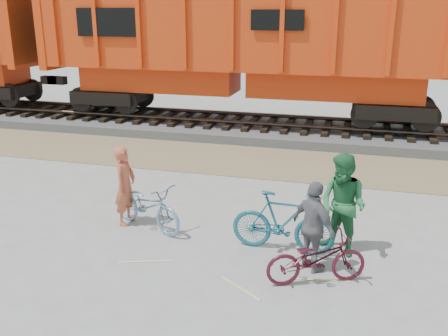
{
  "coord_description": "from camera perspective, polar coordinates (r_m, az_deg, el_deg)",
  "views": [
    {
      "loc": [
        2.39,
        -7.83,
        4.15
      ],
      "look_at": [
        -0.23,
        1.5,
        1.06
      ],
      "focal_mm": 40.0,
      "sensor_mm": 36.0,
      "label": 1
    }
  ],
  "objects": [
    {
      "name": "person_woman",
      "position": [
        8.28,
        10.22,
        -6.66
      ],
      "size": [
        0.94,
        0.87,
        1.55
      ],
      "primitive_type": "imported",
      "rotation": [
        0.0,
        0.0,
        2.44
      ],
      "color": "slate",
      "rests_on": "ground"
    },
    {
      "name": "gravel_strip",
      "position": [
        14.16,
        5.26,
        0.63
      ],
      "size": [
        120.0,
        3.0,
        0.02
      ],
      "primitive_type": "cube",
      "color": "#917B5A",
      "rests_on": "ground"
    },
    {
      "name": "bicycle_maroon",
      "position": [
        8.06,
        10.5,
        -10.16
      ],
      "size": [
        1.69,
        1.16,
        0.84
      ],
      "primitive_type": "imported",
      "rotation": [
        0.0,
        0.0,
        1.99
      ],
      "color": "#4B1320",
      "rests_on": "ground"
    },
    {
      "name": "bicycle_blue",
      "position": [
        9.93,
        -8.8,
        -4.26
      ],
      "size": [
        1.89,
        1.29,
        0.94
      ],
      "primitive_type": "imported",
      "rotation": [
        0.0,
        0.0,
        1.16
      ],
      "color": "#6990AF",
      "rests_on": "ground"
    },
    {
      "name": "hopper_car_center",
      "position": [
        17.35,
        2.23,
        13.91
      ],
      "size": [
        14.0,
        3.13,
        4.65
      ],
      "color": "black",
      "rests_on": "track"
    },
    {
      "name": "ground",
      "position": [
        9.18,
        -1.19,
        -9.17
      ],
      "size": [
        120.0,
        120.0,
        0.0
      ],
      "primitive_type": "plane",
      "color": "#9E9E99",
      "rests_on": "ground"
    },
    {
      "name": "person_solo",
      "position": [
        10.11,
        -11.24,
        -1.98
      ],
      "size": [
        0.39,
        0.59,
        1.61
      ],
      "primitive_type": "imported",
      "rotation": [
        0.0,
        0.0,
        1.56
      ],
      "color": "#C5593C",
      "rests_on": "ground"
    },
    {
      "name": "bicycle_teal",
      "position": [
        8.93,
        6.76,
        -6.16
      ],
      "size": [
        1.85,
        0.56,
        1.11
      ],
      "primitive_type": "imported",
      "rotation": [
        0.0,
        0.0,
        1.55
      ],
      "color": "#1B6073",
      "rests_on": "ground"
    },
    {
      "name": "person_man",
      "position": [
        8.91,
        13.43,
        -4.15
      ],
      "size": [
        1.11,
        1.05,
        1.82
      ],
      "primitive_type": "imported",
      "rotation": [
        0.0,
        0.0,
        -0.56
      ],
      "color": "#29713E",
      "rests_on": "ground"
    },
    {
      "name": "ballast_bed",
      "position": [
        17.47,
        7.4,
        4.31
      ],
      "size": [
        120.0,
        4.0,
        0.3
      ],
      "primitive_type": "cube",
      "color": "slate",
      "rests_on": "ground"
    },
    {
      "name": "track",
      "position": [
        17.4,
        7.44,
        5.35
      ],
      "size": [
        120.0,
        2.6,
        0.24
      ],
      "color": "black",
      "rests_on": "ballast_bed"
    }
  ]
}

